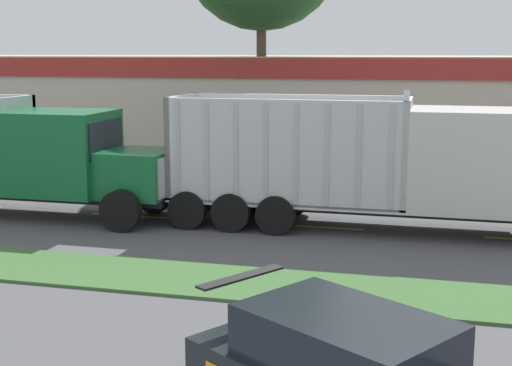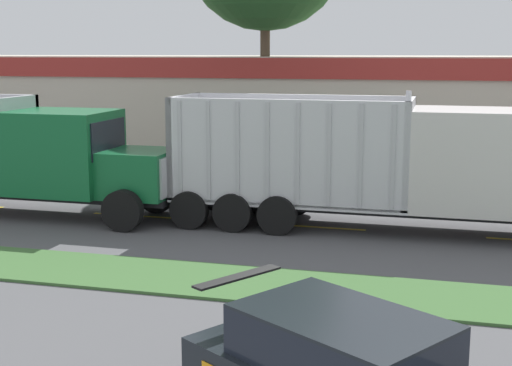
# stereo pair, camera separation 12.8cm
# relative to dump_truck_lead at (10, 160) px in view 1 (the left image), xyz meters

# --- Properties ---
(grass_verge) EXTENTS (120.00, 2.13, 0.06)m
(grass_verge) POSITION_rel_dump_truck_lead_xyz_m (9.00, -4.48, -1.54)
(grass_verge) COLOR #3D6633
(grass_verge) RESTS_ON ground_plane
(centre_line_3) EXTENTS (2.40, 0.14, 0.01)m
(centre_line_3) POSITION_rel_dump_truck_lead_xyz_m (3.38, 0.59, -1.57)
(centre_line_3) COLOR yellow
(centre_line_3) RESTS_ON ground_plane
(centre_line_4) EXTENTS (2.40, 0.14, 0.01)m
(centre_line_4) POSITION_rel_dump_truck_lead_xyz_m (8.78, 0.59, -1.57)
(centre_line_4) COLOR yellow
(centre_line_4) RESTS_ON ground_plane
(dump_truck_lead) EXTENTS (11.56, 2.57, 3.35)m
(dump_truck_lead) POSITION_rel_dump_truck_lead_xyz_m (0.00, 0.00, 0.00)
(dump_truck_lead) COLOR black
(dump_truck_lead) RESTS_ON ground_plane
(dump_truck_trail) EXTENTS (11.30, 2.63, 3.67)m
(dump_truck_trail) POSITION_rel_dump_truck_lead_xyz_m (11.35, 0.73, 0.04)
(dump_truck_trail) COLOR black
(dump_truck_trail) RESTS_ON ground_plane
(traffic_cone) EXTENTS (0.48, 0.48, 0.59)m
(traffic_cone) POSITION_rel_dump_truck_lead_xyz_m (10.44, -8.14, -1.28)
(traffic_cone) COLOR black
(traffic_cone) RESTS_ON ground_plane
(store_building_backdrop) EXTENTS (43.69, 12.10, 4.41)m
(store_building_backdrop) POSITION_rel_dump_truck_lead_xyz_m (3.85, 15.78, 0.63)
(store_building_backdrop) COLOR #BCB29E
(store_building_backdrop) RESTS_ON ground_plane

